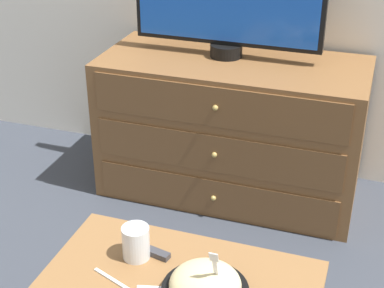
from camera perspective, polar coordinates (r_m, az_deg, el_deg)
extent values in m
plane|color=#383D47|center=(3.10, 5.30, -1.57)|extent=(12.00, 12.00, 0.00)
cube|color=brown|center=(2.70, 3.84, 1.59)|extent=(1.17, 0.52, 0.65)
cube|color=brown|center=(2.59, 2.13, -5.20)|extent=(1.07, 0.01, 0.17)
sphere|color=tan|center=(2.58, 2.09, -5.27)|extent=(0.02, 0.02, 0.02)
cube|color=brown|center=(2.48, 2.22, -0.99)|extent=(1.07, 0.01, 0.17)
sphere|color=tan|center=(2.47, 2.18, -1.06)|extent=(0.02, 0.02, 0.02)
cube|color=brown|center=(2.38, 2.31, 3.58)|extent=(1.07, 0.01, 0.17)
sphere|color=tan|center=(2.37, 2.27, 3.52)|extent=(0.02, 0.02, 0.02)
cylinder|color=black|center=(2.62, 3.33, 9.06)|extent=(0.14, 0.14, 0.06)
cube|color=olive|center=(1.70, -1.36, -13.67)|extent=(0.78, 0.47, 0.02)
cylinder|color=brown|center=(2.08, -8.77, -12.18)|extent=(0.04, 0.04, 0.38)
ellipsoid|color=beige|center=(1.62, 1.29, -13.45)|extent=(0.20, 0.20, 0.09)
cube|color=white|center=(1.59, 2.36, -12.40)|extent=(0.01, 0.06, 0.15)
cube|color=white|center=(1.52, 2.12, -10.93)|extent=(0.02, 0.02, 0.03)
cylinder|color=beige|center=(1.77, -5.43, -9.99)|extent=(0.07, 0.07, 0.06)
cylinder|color=white|center=(1.76, -5.46, -9.48)|extent=(0.08, 0.08, 0.10)
cube|color=white|center=(1.71, -7.22, -13.21)|extent=(0.18, 0.08, 0.01)
cube|color=#38383D|center=(1.80, -4.39, -10.16)|extent=(0.16, 0.06, 0.02)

